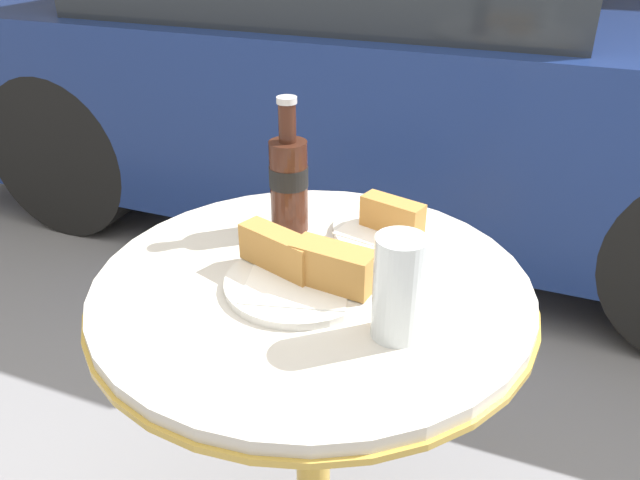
# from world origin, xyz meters

# --- Properties ---
(bistro_table) EXTENTS (0.67, 0.67, 0.74)m
(bistro_table) POSITION_xyz_m (0.00, 0.00, 0.55)
(bistro_table) COLOR gold
(bistro_table) RESTS_ON ground_plane
(cola_bottle_left) EXTENTS (0.07, 0.07, 0.23)m
(cola_bottle_left) POSITION_xyz_m (-0.10, 0.14, 0.83)
(cola_bottle_left) COLOR #3D1E14
(cola_bottle_left) RESTS_ON bistro_table
(drinking_glass) EXTENTS (0.07, 0.07, 0.14)m
(drinking_glass) POSITION_xyz_m (0.15, -0.08, 0.81)
(drinking_glass) COLOR #C68923
(drinking_glass) RESTS_ON bistro_table
(lunch_plate_near) EXTENTS (0.23, 0.22, 0.07)m
(lunch_plate_near) POSITION_xyz_m (-0.00, -0.02, 0.77)
(lunch_plate_near) COLOR white
(lunch_plate_near) RESTS_ON bistro_table
(lunch_plate_far) EXTENTS (0.21, 0.21, 0.07)m
(lunch_plate_far) POSITION_xyz_m (0.07, 0.18, 0.76)
(lunch_plate_far) COLOR white
(lunch_plate_far) RESTS_ON bistro_table
(parked_car) EXTENTS (3.82, 1.66, 1.41)m
(parked_car) POSITION_xyz_m (-0.42, 1.86, 0.66)
(parked_car) COLOR navy
(parked_car) RESTS_ON ground_plane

